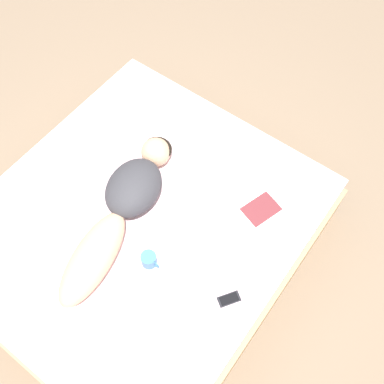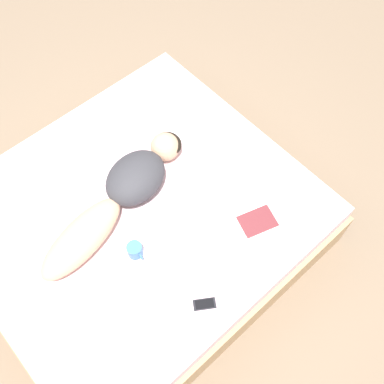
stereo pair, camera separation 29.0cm
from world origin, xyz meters
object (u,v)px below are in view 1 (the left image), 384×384
open_magazine (249,196)px  person (123,206)px  coffee_mug (149,260)px  cell_phone (229,299)px

open_magazine → person: bearing=-116.9°
coffee_mug → cell_phone: 0.53m
open_magazine → coffee_mug: bearing=-89.5°
person → coffee_mug: size_ratio=9.98×
person → open_magazine: size_ratio=2.19×
open_magazine → coffee_mug: size_ratio=4.55×
cell_phone → person: bearing=-150.8°
cell_phone → coffee_mug: bearing=-135.2°
person → coffee_mug: (0.34, -0.17, -0.05)m
coffee_mug → cell_phone: coffee_mug is taller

